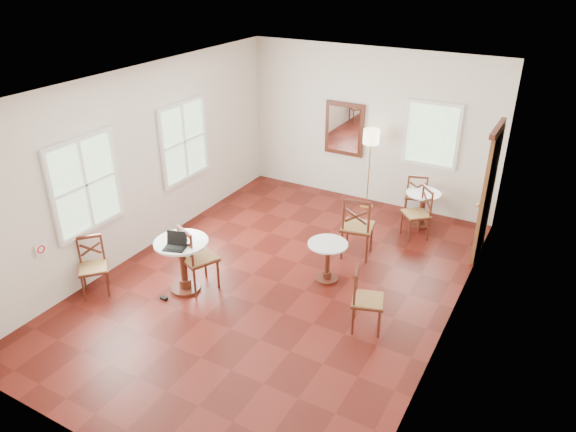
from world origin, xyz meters
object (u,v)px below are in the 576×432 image
object	(u,v)px
cafe_table_near	(183,260)
chair_back_a	(416,195)
navy_mug	(184,240)
water_glass	(182,239)
chair_mid_b	(366,299)
floor_lamp	(371,142)
chair_mid_a	(357,227)
power_adapter	(164,298)
chair_back_b	(417,213)
laptop	(176,244)
chair_near_b	(93,266)
cafe_table_mid	(327,257)
mouse	(183,244)
chair_near_a	(197,258)
cafe_table_back	(422,205)

from	to	relation	value
cafe_table_near	chair_back_a	distance (m)	4.61
navy_mug	water_glass	bearing A→B (deg)	162.07
chair_mid_b	floor_lamp	xyz separation A→B (m)	(-1.37, 3.52, 0.89)
chair_mid_a	chair_mid_b	distance (m)	1.88
chair_back_a	power_adapter	xyz separation A→B (m)	(-2.35, -4.40, -0.42)
chair_mid_a	chair_back_b	world-z (taller)	chair_mid_a
chair_back_b	power_adapter	xyz separation A→B (m)	(-2.61, -3.63, -0.44)
chair_mid_a	power_adapter	bearing A→B (deg)	41.46
laptop	navy_mug	size ratio (longest dim) A/B	3.00
chair_near_b	chair_back_a	distance (m)	5.79
cafe_table_near	floor_lamp	bearing A→B (deg)	71.99
chair_mid_b	power_adapter	xyz separation A→B (m)	(-2.77, -0.83, -0.43)
cafe_table_mid	water_glass	world-z (taller)	water_glass
cafe_table_near	water_glass	distance (m)	0.36
chair_mid_a	cafe_table_near	bearing A→B (deg)	38.77
chair_near_b	power_adapter	size ratio (longest dim) A/B	8.44
laptop	mouse	xyz separation A→B (m)	(0.05, 0.09, -0.04)
chair_near_a	chair_mid_b	world-z (taller)	chair_near_a
cafe_table_mid	cafe_table_back	distance (m)	2.56
cafe_table_mid	floor_lamp	xyz separation A→B (m)	(-0.43, 2.72, 0.94)
water_glass	chair_back_a	bearing A→B (deg)	61.31
cafe_table_mid	laptop	xyz separation A→B (m)	(-1.68, -1.43, 0.48)
chair_near_a	floor_lamp	distance (m)	4.09
chair_mid_b	power_adapter	bearing A→B (deg)	88.54
chair_mid_a	cafe_table_mid	bearing A→B (deg)	72.19
chair_mid_a	chair_back_b	bearing A→B (deg)	-131.57
chair_near_b	chair_mid_a	bearing A→B (deg)	-3.40
cafe_table_near	floor_lamp	world-z (taller)	floor_lamp
chair_near_b	chair_back_b	xyz separation A→B (m)	(3.61, 3.95, 0.02)
chair_mid_b	mouse	xyz separation A→B (m)	(-2.57, -0.54, 0.39)
power_adapter	chair_mid_b	bearing A→B (deg)	16.62
chair_back_a	power_adapter	distance (m)	5.00
chair_mid_b	power_adapter	world-z (taller)	chair_mid_b
chair_back_b	power_adapter	size ratio (longest dim) A/B	8.89
chair_near_b	chair_near_a	bearing A→B (deg)	-13.73
cafe_table_mid	chair_mid_a	distance (m)	0.90
laptop	water_glass	xyz separation A→B (m)	(-0.02, 0.17, -0.00)
laptop	floor_lamp	bearing A→B (deg)	54.97
chair_back_b	laptop	bearing A→B (deg)	-77.34
chair_mid_b	floor_lamp	size ratio (longest dim) A/B	0.57
floor_lamp	chair_back_a	bearing A→B (deg)	2.95
chair_near_b	navy_mug	xyz separation A→B (m)	(1.18, 0.67, 0.44)
chair_near_a	navy_mug	world-z (taller)	chair_near_a
navy_mug	power_adapter	distance (m)	0.94
laptop	navy_mug	distance (m)	0.16
cafe_table_near	mouse	world-z (taller)	mouse
chair_near_a	chair_near_b	world-z (taller)	chair_near_a
mouse	navy_mug	size ratio (longest dim) A/B	0.71
power_adapter	chair_near_a	bearing A→B (deg)	63.28
laptop	navy_mug	world-z (taller)	laptop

